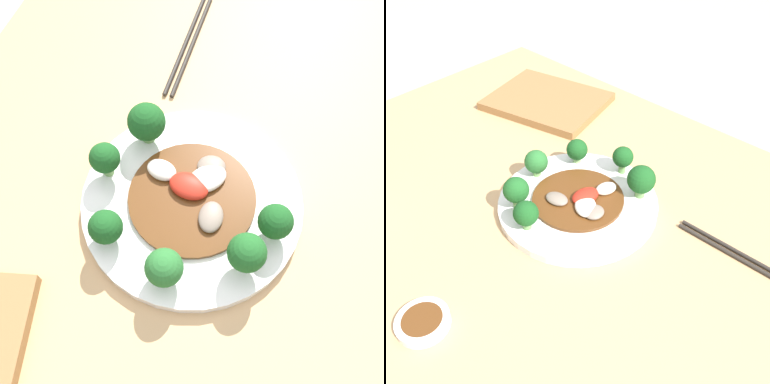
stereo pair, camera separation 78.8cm
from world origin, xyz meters
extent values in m
plane|color=#B7B2A8|center=(0.00, 0.00, 0.00)|extent=(8.00, 8.00, 0.00)
cube|color=tan|center=(0.00, 0.00, 0.36)|extent=(1.17, 0.90, 0.72)
cylinder|color=white|center=(-0.05, -0.03, 0.73)|extent=(0.30, 0.30, 0.02)
cylinder|color=#70A356|center=(-0.05, -0.16, 0.75)|extent=(0.01, 0.01, 0.02)
sphere|color=#19511E|center=(-0.05, -0.16, 0.78)|extent=(0.04, 0.04, 0.04)
cylinder|color=#70A356|center=(-0.12, -0.12, 0.75)|extent=(0.02, 0.02, 0.02)
sphere|color=#19511E|center=(-0.12, -0.12, 0.78)|extent=(0.05, 0.05, 0.05)
cylinder|color=#70A356|center=(-0.03, 0.08, 0.75)|extent=(0.02, 0.02, 0.02)
sphere|color=#19511E|center=(-0.03, 0.08, 0.77)|extent=(0.04, 0.04, 0.04)
cylinder|color=#89B76B|center=(0.04, -0.12, 0.74)|extent=(0.02, 0.02, 0.01)
sphere|color=#19511E|center=(0.04, -0.12, 0.77)|extent=(0.04, 0.04, 0.04)
cylinder|color=#7AAD5B|center=(0.02, 0.06, 0.75)|extent=(0.02, 0.02, 0.02)
sphere|color=#1E5B23|center=(0.02, 0.06, 0.78)|extent=(0.05, 0.05, 0.05)
cylinder|color=#7AAD5B|center=(0.06, -0.03, 0.75)|extent=(0.02, 0.02, 0.01)
sphere|color=#286B2D|center=(0.06, -0.03, 0.77)|extent=(0.05, 0.05, 0.05)
cylinder|color=#5B3314|center=(-0.05, -0.03, 0.74)|extent=(0.17, 0.17, 0.01)
ellipsoid|color=red|center=(-0.06, -0.04, 0.75)|extent=(0.05, 0.06, 0.02)
ellipsoid|color=gray|center=(-0.03, 0.00, 0.75)|extent=(0.05, 0.04, 0.01)
ellipsoid|color=gray|center=(-0.10, -0.02, 0.75)|extent=(0.04, 0.05, 0.01)
ellipsoid|color=silver|center=(-0.07, -0.08, 0.75)|extent=(0.04, 0.05, 0.02)
ellipsoid|color=silver|center=(-0.08, -0.02, 0.75)|extent=(0.07, 0.07, 0.02)
cylinder|color=#2D2823|center=(-0.34, -0.13, 0.73)|extent=(0.24, 0.01, 0.01)
cylinder|color=#2D2823|center=(-0.34, -0.12, 0.73)|extent=(0.24, 0.01, 0.01)
camera|label=1|loc=(0.22, 0.05, 1.28)|focal=42.00mm
camera|label=2|loc=(-0.48, 0.42, 1.30)|focal=42.00mm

